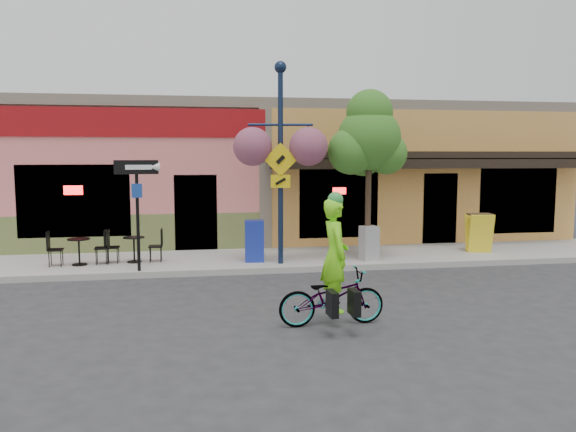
% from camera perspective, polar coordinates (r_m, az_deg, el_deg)
% --- Properties ---
extents(ground, '(90.00, 90.00, 0.00)m').
position_cam_1_polar(ground, '(13.38, 3.89, -6.14)').
color(ground, '#2D2D30').
rests_on(ground, ground).
extents(sidewalk, '(24.00, 3.00, 0.15)m').
position_cam_1_polar(sidewalk, '(15.27, 2.13, -4.28)').
color(sidewalk, '#9E9B93').
rests_on(sidewalk, ground).
extents(curb, '(24.00, 0.12, 0.15)m').
position_cam_1_polar(curb, '(13.88, 3.36, -5.36)').
color(curb, '#A8A59E').
rests_on(curb, ground).
extents(building, '(18.20, 8.20, 4.50)m').
position_cam_1_polar(building, '(20.44, -1.01, 4.52)').
color(building, '#E67571').
rests_on(building, ground).
extents(bicycle, '(1.84, 0.70, 0.95)m').
position_cam_1_polar(bicycle, '(9.57, 4.45, -8.23)').
color(bicycle, maroon).
rests_on(bicycle, ground).
extents(cyclist_rider, '(0.48, 0.71, 1.90)m').
position_cam_1_polar(cyclist_rider, '(9.47, 4.77, -5.45)').
color(cyclist_rider, '#80F71A').
rests_on(cyclist_rider, ground).
extents(lamp_post, '(1.67, 0.86, 4.98)m').
position_cam_1_polar(lamp_post, '(13.87, -0.76, 5.32)').
color(lamp_post, '#121F3A').
rests_on(lamp_post, sidewalk).
extents(one_way_sign, '(1.01, 0.29, 2.59)m').
position_cam_1_polar(one_way_sign, '(13.51, -15.02, -0.00)').
color(one_way_sign, black).
rests_on(one_way_sign, sidewalk).
extents(cafe_set_left, '(1.48, 0.81, 0.87)m').
position_cam_1_polar(cafe_set_left, '(14.76, -20.47, -3.05)').
color(cafe_set_left, black).
rests_on(cafe_set_left, sidewalk).
extents(cafe_set_right, '(1.42, 0.72, 0.85)m').
position_cam_1_polar(cafe_set_right, '(14.72, -15.38, -2.93)').
color(cafe_set_right, black).
rests_on(cafe_set_right, sidewalk).
extents(newspaper_box_blue, '(0.50, 0.46, 1.05)m').
position_cam_1_polar(newspaper_box_blue, '(14.35, -3.44, -2.54)').
color(newspaper_box_blue, '#1B2DA3').
rests_on(newspaper_box_blue, sidewalk).
extents(newspaper_box_grey, '(0.48, 0.45, 0.89)m').
position_cam_1_polar(newspaper_box_grey, '(14.64, 8.23, -2.75)').
color(newspaper_box_grey, '#9F9F9F').
rests_on(newspaper_box_grey, sidewalk).
extents(street_tree, '(2.22, 2.22, 4.42)m').
position_cam_1_polar(street_tree, '(14.58, 8.18, 4.20)').
color(street_tree, '#3D7A26').
rests_on(street_tree, sidewalk).
extents(sandwich_board, '(0.73, 0.60, 1.09)m').
position_cam_1_polar(sandwich_board, '(16.41, 19.04, -1.70)').
color(sandwich_board, yellow).
rests_on(sandwich_board, sidewalk).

